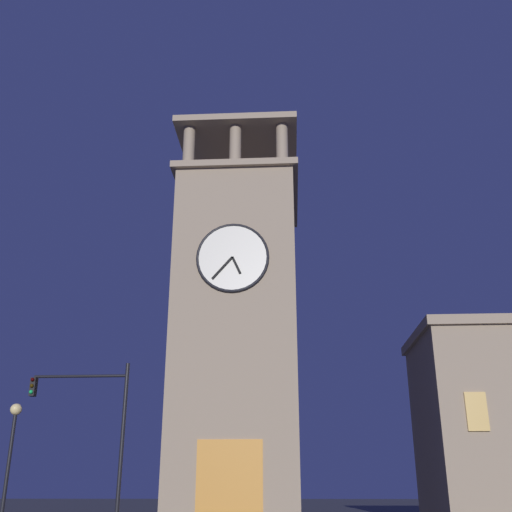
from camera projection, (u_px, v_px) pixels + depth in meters
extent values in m
cube|color=gray|center=(239.00, 347.00, 35.68)|extent=(6.76, 8.50, 19.04)
cube|color=gray|center=(240.00, 197.00, 39.16)|extent=(7.36, 9.10, 0.40)
cylinder|color=gray|center=(282.00, 145.00, 36.16)|extent=(0.70, 0.70, 2.68)
cylinder|color=gray|center=(235.00, 147.00, 36.31)|extent=(0.70, 0.70, 2.68)
cylinder|color=gray|center=(189.00, 148.00, 36.46)|extent=(0.70, 0.70, 2.68)
cylinder|color=gray|center=(284.00, 200.00, 42.96)|extent=(0.70, 0.70, 2.68)
cylinder|color=gray|center=(244.00, 201.00, 43.11)|extent=(0.70, 0.70, 2.68)
cylinder|color=gray|center=(205.00, 202.00, 43.26)|extent=(0.70, 0.70, 2.68)
cube|color=gray|center=(241.00, 155.00, 40.26)|extent=(7.36, 9.10, 0.40)
cylinder|color=black|center=(241.00, 139.00, 40.70)|extent=(0.12, 0.12, 2.06)
cylinder|color=silver|center=(233.00, 258.00, 33.07)|extent=(3.83, 0.12, 3.83)
torus|color=black|center=(233.00, 257.00, 33.05)|extent=(3.99, 0.16, 3.99)
cube|color=black|center=(236.00, 265.00, 32.79)|extent=(0.55, 0.06, 1.01)
cube|color=black|center=(222.00, 268.00, 32.78)|extent=(1.16, 0.06, 1.31)
cube|color=orange|center=(229.00, 483.00, 29.07)|extent=(3.20, 0.24, 4.00)
cube|color=#E0B259|center=(477.00, 411.00, 28.77)|extent=(1.00, 0.12, 1.80)
cylinder|color=black|center=(122.00, 447.00, 24.04)|extent=(0.16, 0.16, 6.58)
cylinder|color=black|center=(81.00, 376.00, 25.14)|extent=(3.87, 0.12, 0.12)
cube|color=black|center=(33.00, 387.00, 25.09)|extent=(0.22, 0.30, 0.75)
sphere|color=#360505|center=(33.00, 380.00, 25.02)|extent=(0.16, 0.16, 0.16)
sphere|color=#392705|center=(32.00, 386.00, 24.93)|extent=(0.16, 0.16, 0.16)
sphere|color=#18C154|center=(31.00, 392.00, 24.84)|extent=(0.16, 0.16, 0.16)
cylinder|color=black|center=(7.00, 476.00, 22.68)|extent=(0.14, 0.14, 4.38)
sphere|color=#F9DB8C|center=(16.00, 409.00, 23.55)|extent=(0.44, 0.44, 0.44)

